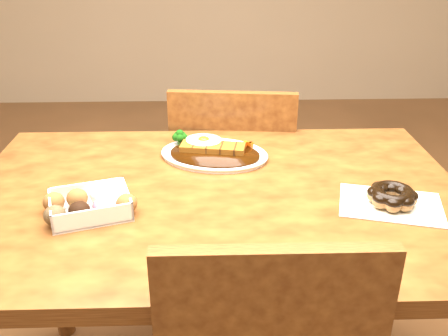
{
  "coord_description": "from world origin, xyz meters",
  "views": [
    {
      "loc": [
        -0.01,
        -1.05,
        1.32
      ],
      "look_at": [
        0.02,
        0.0,
        0.81
      ],
      "focal_mm": 40.0,
      "sensor_mm": 36.0,
      "label": 1
    }
  ],
  "objects_px": {
    "table": "(216,227)",
    "donut_box": "(88,204)",
    "chair_far": "(234,187)",
    "pon_de_ring": "(392,197)",
    "katsu_curry_plate": "(213,152)"
  },
  "relations": [
    {
      "from": "table",
      "to": "donut_box",
      "type": "relative_size",
      "value": 5.77
    },
    {
      "from": "chair_far",
      "to": "pon_de_ring",
      "type": "relative_size",
      "value": 3.35
    },
    {
      "from": "katsu_curry_plate",
      "to": "chair_far",
      "type": "bearing_deg",
      "value": 77.03
    },
    {
      "from": "katsu_curry_plate",
      "to": "pon_de_ring",
      "type": "distance_m",
      "value": 0.49
    },
    {
      "from": "table",
      "to": "pon_de_ring",
      "type": "distance_m",
      "value": 0.42
    },
    {
      "from": "donut_box",
      "to": "katsu_curry_plate",
      "type": "bearing_deg",
      "value": 47.23
    },
    {
      "from": "chair_far",
      "to": "katsu_curry_plate",
      "type": "bearing_deg",
      "value": 83.02
    },
    {
      "from": "chair_far",
      "to": "katsu_curry_plate",
      "type": "distance_m",
      "value": 0.44
    },
    {
      "from": "chair_far",
      "to": "pon_de_ring",
      "type": "height_order",
      "value": "chair_far"
    },
    {
      "from": "katsu_curry_plate",
      "to": "donut_box",
      "type": "xyz_separation_m",
      "value": [
        -0.28,
        -0.3,
        0.01
      ]
    },
    {
      "from": "katsu_curry_plate",
      "to": "pon_de_ring",
      "type": "bearing_deg",
      "value": -34.97
    },
    {
      "from": "donut_box",
      "to": "chair_far",
      "type": "bearing_deg",
      "value": 60.79
    },
    {
      "from": "katsu_curry_plate",
      "to": "donut_box",
      "type": "bearing_deg",
      "value": -132.77
    },
    {
      "from": "chair_far",
      "to": "donut_box",
      "type": "bearing_deg",
      "value": 66.79
    },
    {
      "from": "table",
      "to": "chair_far",
      "type": "bearing_deg",
      "value": 82.4
    }
  ]
}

